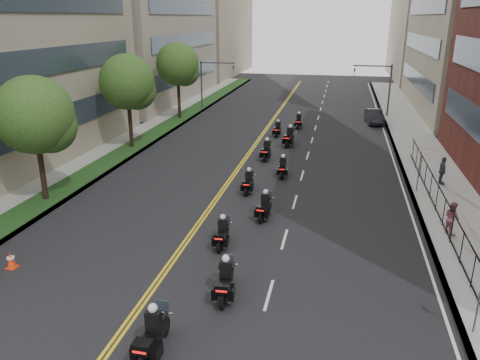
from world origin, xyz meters
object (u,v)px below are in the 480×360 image
(motorcycle_2, at_px, (222,234))
(motorcycle_8, at_px, (278,130))
(motorcycle_5, at_px, (283,168))
(pedestrian_c, at_px, (442,171))
(parked_sedan, at_px, (374,116))
(traffic_cone, at_px, (11,260))
(motorcycle_0, at_px, (153,336))
(motorcycle_9, at_px, (299,122))
(motorcycle_1, at_px, (225,282))
(motorcycle_4, at_px, (249,183))
(motorcycle_6, at_px, (266,151))
(motorcycle_3, at_px, (265,207))
(pedestrian_b, at_px, (452,218))
(motorcycle_7, at_px, (289,138))

(motorcycle_2, xyz_separation_m, motorcycle_8, (-0.40, 22.13, -0.02))
(motorcycle_5, bearing_deg, pedestrian_c, -2.87)
(parked_sedan, distance_m, traffic_cone, 37.68)
(parked_sedan, bearing_deg, motorcycle_0, -109.06)
(motorcycle_9, bearing_deg, traffic_cone, -108.79)
(motorcycle_8, xyz_separation_m, motorcycle_9, (1.56, 3.70, 0.03))
(motorcycle_1, height_order, motorcycle_4, motorcycle_1)
(motorcycle_1, bearing_deg, motorcycle_4, 91.69)
(motorcycle_0, distance_m, motorcycle_6, 22.46)
(motorcycle_0, distance_m, motorcycle_3, 11.63)
(motorcycle_5, xyz_separation_m, pedestrian_b, (9.31, -7.40, 0.37))
(motorcycle_9, distance_m, parked_sedan, 8.33)
(motorcycle_1, relative_size, motorcycle_5, 1.14)
(motorcycle_1, xyz_separation_m, motorcycle_3, (0.26, 7.80, -0.06))
(motorcycle_0, relative_size, motorcycle_4, 1.16)
(motorcycle_3, distance_m, motorcycle_5, 7.22)
(motorcycle_0, height_order, traffic_cone, motorcycle_0)
(pedestrian_b, bearing_deg, motorcycle_4, 45.75)
(motorcycle_7, relative_size, motorcycle_9, 1.13)
(motorcycle_8, height_order, motorcycle_9, motorcycle_9)
(motorcycle_5, bearing_deg, motorcycle_9, 87.35)
(pedestrian_c, bearing_deg, parked_sedan, 5.72)
(motorcycle_5, distance_m, pedestrian_c, 10.23)
(motorcycle_1, height_order, parked_sedan, motorcycle_1)
(motorcycle_7, bearing_deg, pedestrian_b, -50.57)
(motorcycle_0, xyz_separation_m, motorcycle_2, (0.30, 7.87, -0.10))
(parked_sedan, height_order, pedestrian_b, pedestrian_b)
(traffic_cone, bearing_deg, motorcycle_4, 53.76)
(motorcycle_9, height_order, pedestrian_b, pedestrian_b)
(motorcycle_3, bearing_deg, motorcycle_9, 96.97)
(traffic_cone, bearing_deg, pedestrian_c, 36.54)
(motorcycle_8, xyz_separation_m, pedestrian_c, (12.10, -11.09, 0.45))
(motorcycle_9, relative_size, pedestrian_c, 1.21)
(motorcycle_7, relative_size, pedestrian_b, 1.50)
(motorcycle_7, bearing_deg, motorcycle_3, -81.38)
(motorcycle_2, xyz_separation_m, motorcycle_7, (1.05, 18.92, 0.10))
(motorcycle_5, height_order, traffic_cone, motorcycle_5)
(motorcycle_3, height_order, parked_sedan, motorcycle_3)
(motorcycle_4, bearing_deg, motorcycle_3, -67.51)
(motorcycle_6, relative_size, pedestrian_b, 1.40)
(motorcycle_4, relative_size, motorcycle_8, 1.02)
(motorcycle_2, relative_size, motorcycle_3, 0.98)
(motorcycle_2, distance_m, motorcycle_7, 18.95)
(motorcycle_2, distance_m, motorcycle_4, 7.39)
(motorcycle_3, bearing_deg, pedestrian_b, 5.17)
(motorcycle_6, bearing_deg, motorcycle_4, -88.70)
(motorcycle_8, bearing_deg, traffic_cone, -104.61)
(motorcycle_7, bearing_deg, motorcycle_0, -85.70)
(motorcycle_2, height_order, motorcycle_3, motorcycle_3)
(motorcycle_0, relative_size, motorcycle_2, 1.15)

